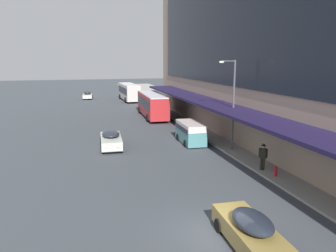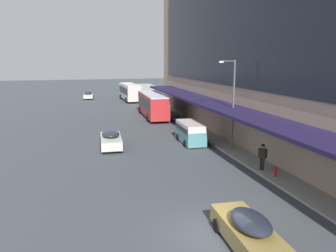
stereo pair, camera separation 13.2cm
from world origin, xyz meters
TOP-DOWN VIEW (x-y plane):
  - ground at (0.00, 0.00)m, footprint 240.00×240.00m
  - transit_bus_kerbside_front at (3.94, 30.32)m, footprint 2.92×10.45m
  - transit_bus_kerbside_rear at (3.66, 49.20)m, footprint 2.96×9.67m
  - sedan_lead_mid at (0.99, -1.40)m, footprint 1.93×4.71m
  - sedan_far_back at (-3.87, 54.32)m, footprint 2.07×4.64m
  - sedan_trailing_mid at (-3.00, 16.02)m, footprint 2.08×4.74m
  - vw_van at (4.33, 15.82)m, footprint 1.99×4.59m
  - pedestrian_at_kerb at (6.51, 6.76)m, footprint 0.47×0.47m
  - street_lamp at (6.69, 12.19)m, footprint 1.50×0.28m
  - fire_hydrant at (6.70, 5.42)m, footprint 0.20×0.40m

SIDE VIEW (x-z plane):
  - ground at x=0.00m, z-range 0.00..0.00m
  - fire_hydrant at x=6.70m, z-range 0.14..0.84m
  - sedan_trailing_mid at x=-3.00m, z-range 0.00..1.48m
  - sedan_far_back at x=-3.87m, z-range -0.01..1.51m
  - sedan_lead_mid at x=0.99m, z-range -0.01..1.55m
  - vw_van at x=4.33m, z-range 0.12..2.08m
  - pedestrian_at_kerb at x=6.51m, z-range 0.25..2.11m
  - transit_bus_kerbside_rear at x=3.66m, z-range 0.24..3.39m
  - transit_bus_kerbside_front at x=3.94m, z-range 0.24..3.42m
  - street_lamp at x=6.69m, z-range 0.73..8.24m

